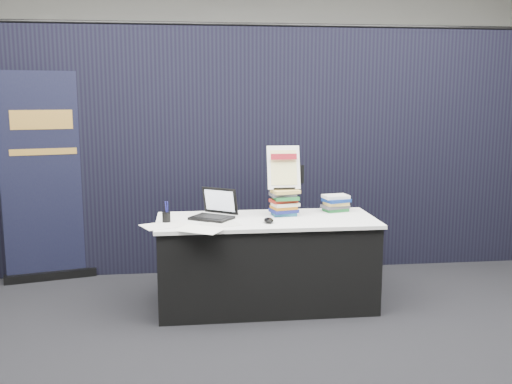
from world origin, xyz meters
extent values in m
plane|color=black|center=(0.00, 0.00, 0.00)|extent=(8.00, 8.00, 0.00)
cube|color=#B8B6AD|center=(0.00, 4.00, 1.75)|extent=(8.00, 0.02, 3.50)
cube|color=black|center=(0.00, 1.60, 1.20)|extent=(6.00, 0.08, 2.40)
cube|color=black|center=(0.00, 0.55, 0.36)|extent=(1.76, 0.71, 0.72)
cube|color=silver|center=(0.00, 0.55, 0.73)|extent=(1.80, 0.75, 0.03)
cube|color=black|center=(-0.45, 0.57, 0.76)|extent=(0.39, 0.37, 0.02)
cube|color=black|center=(-0.45, 0.68, 0.88)|extent=(0.30, 0.23, 0.22)
cube|color=silver|center=(-0.45, 0.68, 0.88)|extent=(0.25, 0.18, 0.18)
ellipsoid|color=black|center=(0.00, 0.39, 0.77)|extent=(0.08, 0.12, 0.04)
cube|color=silver|center=(-0.83, 0.39, 0.75)|extent=(0.40, 0.35, 0.00)
cube|color=white|center=(-0.55, 0.22, 0.75)|extent=(0.42, 0.38, 0.00)
cube|color=silver|center=(-0.39, 0.37, 0.75)|extent=(0.34, 0.28, 0.00)
cylinder|color=black|center=(-0.81, 0.50, 0.79)|extent=(0.08, 0.08, 0.08)
cube|color=navy|center=(0.16, 0.66, 0.76)|extent=(0.23, 0.19, 0.03)
cube|color=navy|center=(0.16, 0.66, 0.79)|extent=(0.23, 0.19, 0.03)
cube|color=#C7781C|center=(0.16, 0.66, 0.82)|extent=(0.23, 0.19, 0.03)
cube|color=beige|center=(0.16, 0.66, 0.85)|extent=(0.23, 0.19, 0.03)
cube|color=maroon|center=(0.16, 0.66, 0.87)|extent=(0.23, 0.19, 0.03)
cube|color=#1C6B2F|center=(0.16, 0.66, 0.90)|extent=(0.23, 0.19, 0.03)
cube|color=#47464B|center=(0.16, 0.66, 0.93)|extent=(0.23, 0.19, 0.03)
cube|color=tan|center=(0.16, 0.66, 0.96)|extent=(0.23, 0.19, 0.03)
cube|color=#1C6B2F|center=(0.64, 0.77, 0.76)|extent=(0.23, 0.20, 0.03)
cube|color=#47464B|center=(0.64, 0.77, 0.79)|extent=(0.23, 0.20, 0.03)
cube|color=tan|center=(0.64, 0.77, 0.82)|extent=(0.23, 0.20, 0.03)
cube|color=navy|center=(0.64, 0.77, 0.85)|extent=(0.23, 0.20, 0.03)
cube|color=silver|center=(0.64, 0.77, 0.88)|extent=(0.23, 0.20, 0.03)
cube|color=black|center=(0.16, 0.64, 0.98)|extent=(0.18, 0.02, 0.01)
cylinder|color=black|center=(0.09, 0.73, 1.09)|extent=(0.01, 0.09, 0.27)
cylinder|color=black|center=(0.24, 0.73, 1.09)|extent=(0.01, 0.09, 0.27)
cube|color=white|center=(0.16, 0.69, 1.15)|extent=(0.28, 0.11, 0.36)
cube|color=#F9F29B|center=(0.16, 0.68, 1.15)|extent=(0.22, 0.08, 0.29)
cube|color=maroon|center=(0.16, 0.68, 1.25)|extent=(0.22, 0.02, 0.05)
cube|color=black|center=(-1.97, 1.48, 0.04)|extent=(0.84, 0.29, 0.08)
cube|color=black|center=(-1.97, 1.50, 0.99)|extent=(0.78, 0.21, 1.98)
cube|color=gold|center=(-1.97, 1.48, 1.53)|extent=(0.53, 0.13, 0.18)
cube|color=gold|center=(-1.97, 1.48, 1.23)|extent=(0.58, 0.14, 0.06)
cylinder|color=black|center=(0.28, 1.11, 0.26)|extent=(0.02, 0.02, 0.52)
cylinder|color=black|center=(0.74, 1.11, 0.26)|extent=(0.02, 0.02, 0.52)
cylinder|color=black|center=(0.28, 1.57, 0.26)|extent=(0.02, 0.02, 0.52)
cylinder|color=black|center=(0.74, 1.57, 0.26)|extent=(0.02, 0.02, 0.52)
cube|color=black|center=(0.51, 1.34, 0.54)|extent=(0.61, 0.61, 0.05)
cube|color=black|center=(0.51, 1.57, 0.97)|extent=(0.44, 0.17, 0.18)
camera|label=1|loc=(-0.62, -4.00, 1.74)|focal=40.00mm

